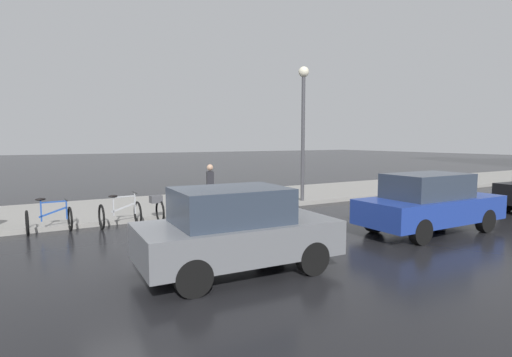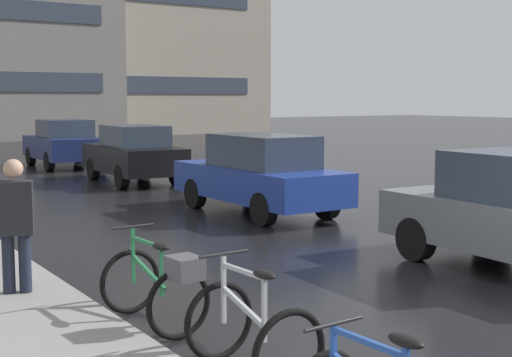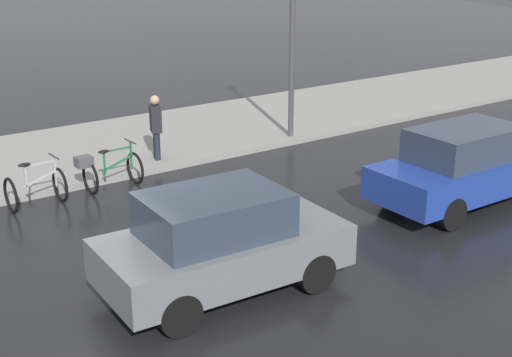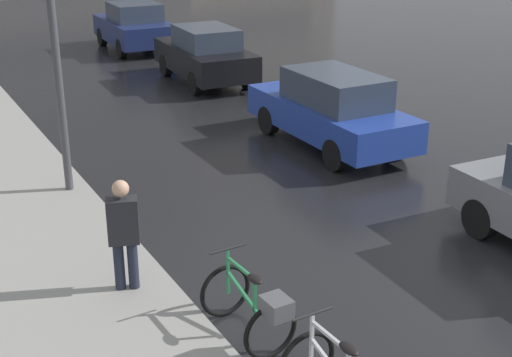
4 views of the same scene
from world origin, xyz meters
name	(u,v)px [view 2 (image 2 of 4)]	position (x,y,z in m)	size (l,w,h in m)	color
ground_plane	(506,320)	(0.00, 0.00, 0.00)	(140.00, 140.00, 0.00)	black
bicycle_second	(252,331)	(-3.15, 0.17, 0.40)	(0.76, 1.11, 1.01)	black
bicycle_third	(160,284)	(-3.24, 1.74, 0.48)	(0.77, 1.41, 1.00)	black
car_blue	(259,174)	(1.74, 7.37, 0.82)	(1.74, 4.33, 1.63)	navy
car_black	(134,154)	(1.84, 13.90, 0.81)	(2.01, 4.14, 1.62)	black
car_navy	(64,144)	(1.71, 19.48, 0.81)	(2.07, 4.00, 1.64)	navy
pedestrian	(15,223)	(-4.21, 3.47, 0.95)	(0.46, 0.36, 1.68)	#1E2333
building_facade_side	(93,0)	(11.56, 42.18, 8.97)	(22.19, 10.06, 17.94)	#9E9384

